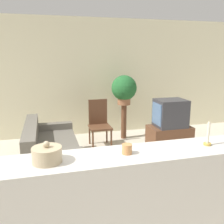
% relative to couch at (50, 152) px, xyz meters
% --- Properties ---
extents(wall_back, '(9.00, 0.06, 2.70)m').
position_rel_couch_xyz_m(wall_back, '(0.48, 1.76, 1.07)').
color(wall_back, beige).
rests_on(wall_back, ground_plane).
extents(couch, '(0.84, 1.62, 0.77)m').
position_rel_couch_xyz_m(couch, '(0.00, 0.00, 0.00)').
color(couch, '#605B51').
rests_on(couch, ground_plane).
extents(tv_stand, '(0.80, 0.48, 0.54)m').
position_rel_couch_xyz_m(tv_stand, '(2.25, 0.09, -0.02)').
color(tv_stand, brown).
rests_on(tv_stand, ground_plane).
extents(television, '(0.57, 0.46, 0.52)m').
position_rel_couch_xyz_m(television, '(2.24, 0.09, 0.51)').
color(television, '#333338').
rests_on(television, tv_stand).
extents(wooden_chair, '(0.44, 0.44, 0.96)m').
position_rel_couch_xyz_m(wooden_chair, '(1.03, 0.88, 0.23)').
color(wooden_chair, brown).
rests_on(wooden_chair, ground_plane).
extents(plant_stand, '(0.12, 0.12, 0.79)m').
position_rel_couch_xyz_m(plant_stand, '(1.67, 1.16, 0.11)').
color(plant_stand, brown).
rests_on(plant_stand, ground_plane).
extents(potted_plant, '(0.56, 0.56, 0.65)m').
position_rel_couch_xyz_m(potted_plant, '(1.67, 1.16, 0.86)').
color(potted_plant, '#8E5B3D').
rests_on(potted_plant, plant_stand).
extents(foreground_counter, '(2.94, 0.44, 1.06)m').
position_rel_couch_xyz_m(foreground_counter, '(0.48, -2.18, 0.24)').
color(foreground_counter, beige).
rests_on(foreground_counter, ground_plane).
extents(decorative_bowl, '(0.23, 0.23, 0.17)m').
position_rel_couch_xyz_m(decorative_bowl, '(-0.04, -2.18, 0.83)').
color(decorative_bowl, tan).
rests_on(decorative_bowl, foreground_counter).
extents(candle_jar, '(0.09, 0.09, 0.08)m').
position_rel_couch_xyz_m(candle_jar, '(0.62, -2.18, 0.81)').
color(candle_jar, '#C6844C').
rests_on(candle_jar, foreground_counter).
extents(candlestick, '(0.07, 0.07, 0.22)m').
position_rel_couch_xyz_m(candlestick, '(1.40, -2.18, 0.84)').
color(candlestick, '#B7933D').
rests_on(candlestick, foreground_counter).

